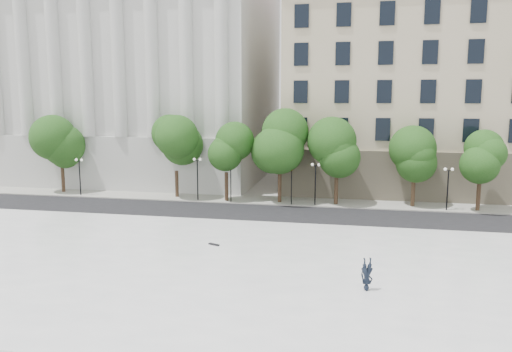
# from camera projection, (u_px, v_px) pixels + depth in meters

# --- Properties ---
(ground) EXTENTS (160.00, 160.00, 0.00)m
(ground) POSITION_uv_depth(u_px,v_px,m) (171.00, 291.00, 26.37)
(ground) COLOR #B8B5AD
(ground) RESTS_ON ground
(plaza) EXTENTS (44.00, 22.00, 0.45)m
(plaza) POSITION_uv_depth(u_px,v_px,m) (189.00, 268.00, 29.24)
(plaza) COLOR white
(plaza) RESTS_ON ground
(street) EXTENTS (60.00, 8.00, 0.02)m
(street) POSITION_uv_depth(u_px,v_px,m) (244.00, 214.00, 43.82)
(street) COLOR black
(street) RESTS_ON ground
(far_sidewalk) EXTENTS (60.00, 4.00, 0.12)m
(far_sidewalk) POSITION_uv_depth(u_px,v_px,m) (257.00, 200.00, 49.63)
(far_sidewalk) COLOR #B0AEA2
(far_sidewalk) RESTS_ON ground
(building_west) EXTENTS (31.50, 27.65, 25.60)m
(building_west) POSITION_uv_depth(u_px,v_px,m) (151.00, 76.00, 65.01)
(building_west) COLOR #B4B4B0
(building_west) RESTS_ON ground
(building_east) EXTENTS (36.00, 26.15, 23.00)m
(building_east) POSITION_uv_depth(u_px,v_px,m) (448.00, 89.00, 58.55)
(building_east) COLOR #C2B094
(building_east) RESTS_ON ground
(traffic_light_west) EXTENTS (0.79, 1.97, 4.27)m
(traffic_light_west) POSITION_uv_depth(u_px,v_px,m) (231.00, 165.00, 47.83)
(traffic_light_west) COLOR black
(traffic_light_west) RESTS_ON ground
(traffic_light_east) EXTENTS (0.53, 1.84, 4.23)m
(traffic_light_east) POSITION_uv_depth(u_px,v_px,m) (292.00, 167.00, 46.72)
(traffic_light_east) COLOR black
(traffic_light_east) RESTS_ON ground
(person_lying) EXTENTS (0.95, 1.79, 0.46)m
(person_lying) POSITION_uv_depth(u_px,v_px,m) (367.00, 286.00, 25.27)
(person_lying) COLOR black
(person_lying) RESTS_ON plaza
(skateboard) EXTENTS (0.83, 0.52, 0.08)m
(skateboard) POSITION_uv_depth(u_px,v_px,m) (214.00, 244.00, 33.07)
(skateboard) COLOR black
(skateboard) RESTS_ON plaza
(street_trees) EXTENTS (45.60, 5.11, 7.67)m
(street_trees) POSITION_uv_depth(u_px,v_px,m) (270.00, 148.00, 48.07)
(street_trees) COLOR #382619
(street_trees) RESTS_ON ground
(lamp_posts) EXTENTS (36.94, 0.28, 4.31)m
(lamp_posts) POSITION_uv_depth(u_px,v_px,m) (253.00, 174.00, 47.87)
(lamp_posts) COLOR black
(lamp_posts) RESTS_ON ground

